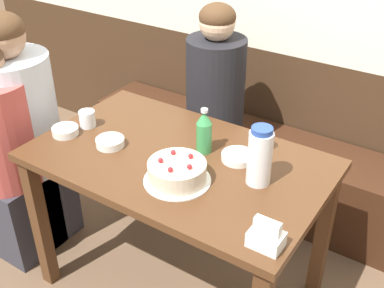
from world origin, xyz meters
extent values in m
plane|color=brown|center=(0.00, 0.00, 0.00)|extent=(12.00, 12.00, 0.00)
cube|color=#3D2819|center=(0.00, 1.05, 0.44)|extent=(4.80, 0.04, 0.87)
cube|color=#381E11|center=(0.00, 0.83, 0.22)|extent=(2.18, 0.38, 0.45)
cube|color=#4C2D19|center=(0.00, 0.00, 0.74)|extent=(1.23, 0.74, 0.03)
cube|color=#4C2D19|center=(-0.56, -0.32, 0.36)|extent=(0.06, 0.06, 0.72)
cube|color=#4C2D19|center=(-0.56, 0.32, 0.36)|extent=(0.06, 0.06, 0.72)
cube|color=#4C2D19|center=(0.56, 0.32, 0.36)|extent=(0.06, 0.06, 0.72)
cylinder|color=white|center=(0.09, -0.14, 0.76)|extent=(0.26, 0.26, 0.01)
cylinder|color=beige|center=(0.09, -0.14, 0.80)|extent=(0.22, 0.22, 0.08)
sphere|color=red|center=(0.12, -0.08, 0.85)|extent=(0.02, 0.02, 0.02)
sphere|color=red|center=(0.05, -0.10, 0.85)|extent=(0.02, 0.02, 0.02)
sphere|color=red|center=(0.04, -0.17, 0.85)|extent=(0.02, 0.02, 0.02)
sphere|color=red|center=(0.11, -0.20, 0.85)|extent=(0.02, 0.02, 0.02)
sphere|color=red|center=(0.16, -0.15, 0.85)|extent=(0.02, 0.02, 0.02)
cylinder|color=white|center=(0.35, 0.03, 0.87)|extent=(0.09, 0.09, 0.22)
cylinder|color=#28479E|center=(0.35, 0.03, 0.99)|extent=(0.08, 0.08, 0.02)
cylinder|color=#388E4C|center=(0.07, 0.10, 0.83)|extent=(0.07, 0.07, 0.13)
cone|color=#388E4C|center=(0.07, 0.10, 0.92)|extent=(0.07, 0.07, 0.05)
cylinder|color=silver|center=(0.07, 0.10, 0.95)|extent=(0.03, 0.03, 0.01)
cube|color=white|center=(0.53, -0.27, 0.79)|extent=(0.11, 0.08, 0.05)
cube|color=white|center=(0.53, -0.27, 0.84)|extent=(0.09, 0.03, 0.05)
cylinder|color=white|center=(-0.52, -0.12, 0.78)|extent=(0.12, 0.12, 0.04)
cylinder|color=white|center=(-0.29, -0.09, 0.78)|extent=(0.12, 0.12, 0.03)
cylinder|color=white|center=(0.22, 0.12, 0.77)|extent=(0.14, 0.14, 0.03)
cylinder|color=silver|center=(0.26, 0.24, 0.81)|extent=(0.06, 0.06, 0.10)
cylinder|color=silver|center=(-0.49, -0.01, 0.80)|extent=(0.07, 0.07, 0.08)
cube|color=#33333D|center=(-0.87, -0.22, 0.23)|extent=(0.34, 0.30, 0.45)
cube|color=#33333D|center=(-0.87, -0.10, 0.23)|extent=(0.34, 0.30, 0.45)
cylinder|color=silver|center=(-0.87, -0.10, 0.75)|extent=(0.37, 0.37, 0.59)
sphere|color=#A87A5B|center=(-0.87, -0.10, 1.14)|extent=(0.21, 0.21, 0.21)
ellipsoid|color=#4C331E|center=(-0.87, -0.10, 1.17)|extent=(0.21, 0.21, 0.15)
cube|color=#33333D|center=(-0.20, 0.63, 0.23)|extent=(0.30, 0.34, 0.45)
cylinder|color=black|center=(-0.20, 0.63, 0.75)|extent=(0.31, 0.31, 0.59)
sphere|color=beige|center=(-0.20, 0.63, 1.12)|extent=(0.18, 0.18, 0.18)
ellipsoid|color=#4C331E|center=(-0.20, 0.63, 1.15)|extent=(0.18, 0.18, 0.13)
camera|label=1|loc=(0.96, -1.36, 1.85)|focal=45.00mm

